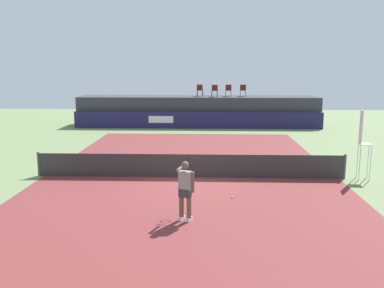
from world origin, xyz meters
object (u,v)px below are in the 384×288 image
Objects in this scene: spectator_chair_left at (215,90)px; tennis_ball at (232,197)px; tennis_player at (185,188)px; spectator_chair_far_left at (200,90)px; spectator_chair_right at (243,90)px; umpire_chair at (363,140)px; net_post_far at (345,167)px; spectator_chair_center at (228,90)px; net_post_near at (39,164)px.

tennis_ball is at bearing -88.93° from spectator_chair_left.
tennis_player is at bearing -93.35° from spectator_chair_left.
spectator_chair_far_left and spectator_chair_right have the same top height.
spectator_chair_far_left is 0.50× the size of tennis_player.
spectator_chair_right is 15.78m from umpire_chair.
net_post_far is (6.07, -15.42, -2.19)m from spectator_chair_far_left.
net_post_far is at bearing -79.63° from spectator_chair_right.
spectator_chair_right is at bearing 6.38° from spectator_chair_center.
tennis_player is at bearing -99.32° from spectator_chair_right.
spectator_chair_left is at bearing 110.49° from umpire_chair.
umpire_chair is at bearing -77.37° from spectator_chair_right.
spectator_chair_left is 2.19m from spectator_chair_right.
spectator_chair_far_left is 0.32× the size of umpire_chair.
spectator_chair_center is at bearing 60.92° from net_post_near.
umpire_chair is at bearing 27.12° from tennis_ball.
spectator_chair_center is 0.32× the size of umpire_chair.
tennis_ball is at bearing -149.92° from net_post_far.
tennis_player is at bearing -142.03° from net_post_far.
spectator_chair_right is 20.49m from tennis_player.
spectator_chair_far_left is at bearing 179.23° from spectator_chair_right.
net_post_far is at bearing 0.00° from net_post_near.
spectator_chair_right is at bearing -0.77° from spectator_chair_far_left.
net_post_near is at bearing -121.95° from spectator_chair_right.
net_post_near is 14.71× the size of tennis_ball.
spectator_chair_center reaches higher than umpire_chair.
spectator_chair_far_left is 20.27m from tennis_player.
umpire_chair is 6.11m from tennis_ball.
umpire_chair is at bearing 35.35° from tennis_player.
tennis_player is at bearing -37.24° from net_post_near.
tennis_player reaches higher than tennis_ball.
spectator_chair_far_left reaches higher than umpire_chair.
umpire_chair is 1.26m from net_post_far.
spectator_chair_right is 0.32× the size of umpire_chair.
spectator_chair_center is 20.22m from tennis_player.
spectator_chair_left is 19.87m from tennis_player.
net_post_near is (-13.03, -0.01, -1.09)m from umpire_chair.
umpire_chair is 1.56× the size of tennis_player.
net_post_near is (-8.48, -15.25, -2.19)m from spectator_chair_center.
spectator_chair_center is (1.04, 0.27, 0.00)m from spectator_chair_left.
spectator_chair_center reaches higher than net_post_near.
spectator_chair_center reaches higher than tennis_ball.
tennis_ball is (-4.63, -2.68, -0.46)m from net_post_far.
tennis_player is (-3.31, -20.15, -1.73)m from spectator_chair_right.
spectator_chair_far_left is at bearing 175.57° from spectator_chair_center.
tennis_ball is (1.44, -18.10, -2.66)m from spectator_chair_far_left.
umpire_chair is at bearing 0.06° from net_post_near.
spectator_chair_left reaches higher than tennis_player.
spectator_chair_far_left reaches higher than tennis_player.
spectator_chair_left is at bearing 63.60° from net_post_near.
net_post_near is (-6.33, -15.42, -2.19)m from spectator_chair_far_left.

